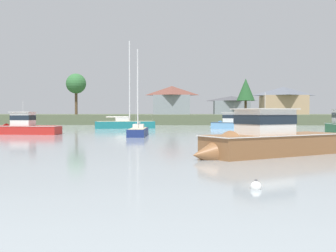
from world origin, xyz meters
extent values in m
cube|color=#4C563D|center=(0.00, 104.73, 1.06)|extent=(241.56, 54.83, 2.13)
cube|color=navy|center=(2.46, 38.31, 0.12)|extent=(2.12, 7.45, 1.39)
cube|color=#CCB78E|center=(2.46, 38.31, 0.84)|extent=(1.88, 7.00, 0.04)
cube|color=silver|center=(2.45, 38.68, 1.08)|extent=(1.24, 1.67, 0.44)
cylinder|color=silver|center=(2.49, 37.72, 5.25)|extent=(0.15, 0.15, 8.78)
cylinder|color=silver|center=(2.43, 39.20, 1.40)|extent=(0.23, 2.96, 0.12)
cylinder|color=silver|center=(2.43, 39.20, 1.45)|extent=(0.24, 2.66, 0.14)
cylinder|color=#999999|center=(2.54, 36.24, 5.23)|extent=(0.12, 2.97, 8.74)
cube|color=brown|center=(13.41, 17.86, 0.29)|extent=(9.42, 7.53, 2.00)
cone|color=brown|center=(9.49, 15.29, 0.29)|extent=(3.61, 3.59, 2.58)
cube|color=silver|center=(13.41, 17.86, 1.26)|extent=(9.64, 7.73, 0.05)
cube|color=silver|center=(12.79, 17.45, 2.04)|extent=(3.69, 3.51, 1.51)
cube|color=#19232D|center=(12.79, 17.45, 2.20)|extent=(3.76, 3.58, 0.54)
cube|color=beige|center=(12.79, 17.45, 2.83)|extent=(4.18, 4.01, 0.06)
cylinder|color=silver|center=(12.79, 17.45, 3.36)|extent=(0.03, 0.03, 0.99)
cube|color=#669ECC|center=(15.42, 57.17, 0.24)|extent=(7.43, 6.34, 1.68)
cone|color=#669ECC|center=(12.42, 59.37, 0.24)|extent=(2.96, 2.98, 2.17)
cube|color=black|center=(15.42, 57.17, 1.05)|extent=(7.60, 6.50, 0.05)
cube|color=silver|center=(15.31, 57.25, 1.85)|extent=(3.61, 3.36, 1.54)
cube|color=#19232D|center=(15.31, 57.25, 2.01)|extent=(3.68, 3.43, 0.56)
cube|color=beige|center=(15.31, 57.25, 2.65)|extent=(4.09, 3.83, 0.06)
cylinder|color=silver|center=(15.31, 57.25, 3.23)|extent=(0.03, 0.03, 1.09)
cube|color=#196B70|center=(-2.37, 59.43, 0.17)|extent=(10.04, 4.72, 1.97)
cube|color=#CCB78E|center=(-2.37, 59.43, 1.18)|extent=(9.41, 4.30, 0.04)
cube|color=silver|center=(-2.84, 59.31, 1.49)|extent=(2.46, 2.00, 0.59)
cylinder|color=silver|center=(-1.61, 59.62, 7.80)|extent=(0.20, 0.20, 13.21)
cylinder|color=silver|center=(-3.50, 59.14, 1.88)|extent=(3.82, 1.12, 0.16)
cylinder|color=silver|center=(-3.50, 59.14, 1.93)|extent=(3.44, 1.01, 0.14)
cylinder|color=#999999|center=(0.28, 60.11, 7.78)|extent=(3.80, 0.99, 13.16)
cube|color=#B2231E|center=(-11.19, 40.69, 0.23)|extent=(7.87, 3.01, 1.60)
cube|color=silver|center=(-11.19, 40.69, 1.00)|extent=(8.03, 3.11, 0.05)
cube|color=silver|center=(-11.80, 40.74, 1.84)|extent=(2.50, 2.09, 1.62)
cube|color=#19232D|center=(-11.80, 40.74, 2.00)|extent=(2.55, 2.13, 0.58)
cube|color=beige|center=(-11.80, 40.74, 2.68)|extent=(2.81, 2.41, 0.06)
cylinder|color=silver|center=(-11.80, 40.74, 3.37)|extent=(0.03, 0.03, 1.32)
sphere|color=#1E8C47|center=(-17.88, 65.37, 0.06)|extent=(0.32, 0.32, 0.32)
torus|color=#333338|center=(-17.88, 65.37, 0.26)|extent=(0.12, 0.12, 0.02)
sphere|color=white|center=(10.48, 6.40, 0.07)|extent=(0.39, 0.39, 0.39)
torus|color=#333338|center=(10.48, 6.40, 0.30)|extent=(0.12, 0.12, 0.02)
cylinder|color=brown|center=(22.21, 94.52, 4.98)|extent=(0.61, 0.61, 5.70)
cone|color=#235128|center=(22.21, 94.52, 8.32)|extent=(4.46, 4.46, 5.46)
cylinder|color=brown|center=(-20.49, 95.28, 5.49)|extent=(0.69, 0.69, 6.72)
sphere|color=#336B38|center=(-20.49, 95.28, 9.99)|extent=(5.07, 5.07, 5.07)
cube|color=tan|center=(33.28, 102.90, 4.64)|extent=(11.26, 8.92, 5.02)
pyramid|color=#565B66|center=(33.28, 102.90, 8.31)|extent=(12.16, 9.63, 2.31)
cube|color=gray|center=(20.32, 110.11, 4.04)|extent=(9.90, 6.96, 3.83)
pyramid|color=#47474C|center=(20.32, 110.11, 6.64)|extent=(10.70, 7.51, 1.37)
cube|color=gray|center=(3.43, 107.36, 4.82)|extent=(10.11, 6.67, 5.37)
pyramid|color=brown|center=(3.43, 107.36, 8.79)|extent=(10.92, 7.21, 2.57)
camera|label=1|loc=(8.18, -7.64, 2.61)|focal=43.80mm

